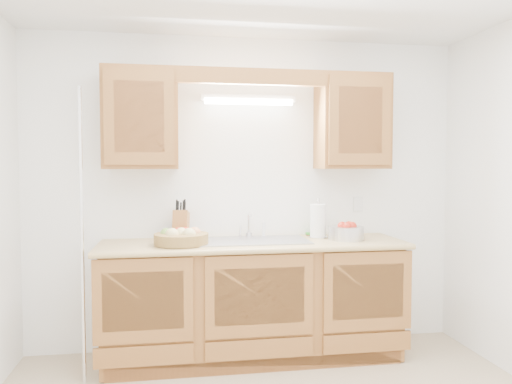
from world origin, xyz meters
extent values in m
cube|color=white|center=(0.00, 1.50, 1.25)|extent=(3.50, 0.02, 2.50)
cube|color=white|center=(0.00, -1.50, 1.25)|extent=(3.50, 0.02, 2.50)
cube|color=brown|center=(0.00, 1.20, 0.44)|extent=(2.20, 0.60, 0.86)
cube|color=tan|center=(0.00, 1.19, 0.88)|extent=(2.30, 0.63, 0.04)
cube|color=brown|center=(-0.83, 1.33, 1.83)|extent=(0.55, 0.33, 0.75)
cube|color=brown|center=(0.83, 1.33, 1.83)|extent=(0.55, 0.33, 0.75)
cube|color=brown|center=(0.00, 1.19, 2.14)|extent=(2.20, 0.05, 0.12)
cylinder|color=white|center=(0.00, 1.40, 1.98)|extent=(0.70, 0.05, 0.05)
cube|color=white|center=(0.00, 1.43, 2.01)|extent=(0.76, 0.06, 0.05)
cube|color=#9E9EA3|center=(0.00, 1.21, 0.90)|extent=(0.84, 0.46, 0.01)
cube|color=#9E9EA3|center=(-0.21, 1.21, 0.82)|extent=(0.39, 0.40, 0.16)
cube|color=#9E9EA3|center=(0.21, 1.21, 0.82)|extent=(0.39, 0.40, 0.16)
cylinder|color=silver|center=(0.00, 1.41, 0.92)|extent=(0.06, 0.06, 0.04)
cylinder|color=silver|center=(0.00, 1.41, 1.00)|extent=(0.02, 0.02, 0.16)
cylinder|color=silver|center=(0.00, 1.35, 1.09)|extent=(0.02, 0.12, 0.02)
cylinder|color=white|center=(0.12, 1.41, 0.96)|extent=(0.03, 0.03, 0.12)
cylinder|color=silver|center=(-1.20, 0.94, 1.00)|extent=(0.03, 0.03, 2.00)
cube|color=white|center=(0.95, 1.49, 1.15)|extent=(0.08, 0.01, 0.12)
cylinder|color=olive|center=(-0.54, 1.12, 0.94)|extent=(0.41, 0.41, 0.08)
sphere|color=#D8C67F|center=(-0.61, 1.07, 0.98)|extent=(0.10, 0.10, 0.10)
sphere|color=#D8C67F|center=(-0.49, 1.06, 0.98)|extent=(0.10, 0.10, 0.10)
sphere|color=tan|center=(-0.44, 1.16, 0.98)|extent=(0.09, 0.09, 0.09)
sphere|color=#B32414|center=(-0.56, 1.18, 0.98)|extent=(0.09, 0.09, 0.09)
sphere|color=#72A53F|center=(-0.65, 1.15, 0.98)|extent=(0.09, 0.09, 0.09)
sphere|color=#D8C67F|center=(-0.54, 1.11, 0.98)|extent=(0.10, 0.10, 0.10)
sphere|color=#B32414|center=(-0.51, 1.22, 0.98)|extent=(0.08, 0.08, 0.08)
cube|color=brown|center=(-0.54, 1.32, 1.01)|extent=(0.14, 0.20, 0.25)
cylinder|color=black|center=(-0.57, 1.30, 1.15)|extent=(0.02, 0.04, 0.09)
cylinder|color=black|center=(-0.54, 1.30, 1.15)|extent=(0.02, 0.04, 0.09)
cylinder|color=black|center=(-0.51, 1.30, 1.15)|extent=(0.02, 0.04, 0.09)
cylinder|color=black|center=(-0.56, 1.34, 1.16)|extent=(0.02, 0.04, 0.09)
cylinder|color=black|center=(-0.52, 1.34, 1.16)|extent=(0.02, 0.04, 0.09)
cylinder|color=black|center=(-0.57, 1.37, 1.17)|extent=(0.02, 0.04, 0.09)
cylinder|color=black|center=(-0.51, 1.37, 1.17)|extent=(0.02, 0.04, 0.09)
cylinder|color=orange|center=(-0.54, 1.44, 1.01)|extent=(0.09, 0.09, 0.21)
cylinder|color=white|center=(-0.54, 1.44, 1.12)|extent=(0.07, 0.07, 0.01)
imported|color=blue|center=(-0.54, 1.44, 0.98)|extent=(0.08, 0.08, 0.17)
cube|color=#CC333F|center=(0.54, 1.44, 0.90)|extent=(0.12, 0.09, 0.01)
cube|color=green|center=(0.54, 1.44, 0.91)|extent=(0.12, 0.09, 0.02)
cylinder|color=silver|center=(0.54, 1.29, 0.91)|extent=(0.15, 0.15, 0.01)
cylinder|color=silver|center=(0.54, 1.29, 1.05)|extent=(0.02, 0.02, 0.31)
cylinder|color=white|center=(0.54, 1.29, 1.04)|extent=(0.13, 0.13, 0.26)
sphere|color=silver|center=(0.54, 1.29, 1.21)|extent=(0.02, 0.02, 0.02)
cylinder|color=silver|center=(0.72, 1.16, 0.95)|extent=(0.32, 0.32, 0.11)
sphere|color=#B32414|center=(0.69, 1.16, 1.01)|extent=(0.07, 0.07, 0.07)
sphere|color=#B32414|center=(0.76, 1.18, 1.01)|extent=(0.07, 0.07, 0.07)
sphere|color=#B32414|center=(0.72, 1.13, 1.01)|extent=(0.07, 0.07, 0.07)
sphere|color=#B32414|center=(0.77, 1.14, 1.01)|extent=(0.07, 0.07, 0.07)
camera|label=1|loc=(-0.58, -2.52, 1.47)|focal=35.00mm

